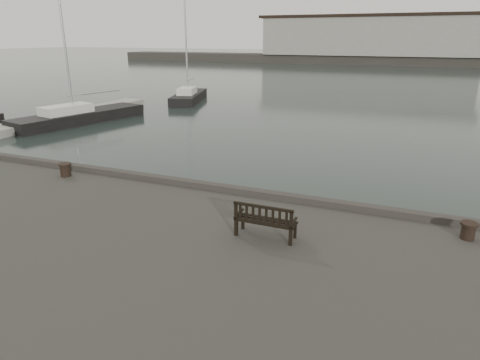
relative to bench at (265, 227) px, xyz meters
The scene contains 8 objects.
ground 3.55m from the bench, 120.82° to the left, with size 400.00×400.00×0.00m, color black.
pontoon 25.03m from the bench, 149.67° to the left, with size 2.00×24.00×0.50m, color #9C9B90.
breakwater 94.84m from the bench, 93.70° to the left, with size 140.00×9.50×12.20m.
bench is the anchor object (origin of this frame).
bollard_left 7.84m from the bench, 167.12° to the left, with size 0.41×0.41×0.44m, color black.
bollard_right 4.63m from the bench, 21.51° to the left, with size 0.38×0.38×0.40m, color black.
yacht_c 25.21m from the bench, 141.84° to the left, with size 4.55×10.34×13.46m.
yacht_d 33.37m from the bench, 122.25° to the left, with size 4.52×8.39×10.41m.
Camera 1 is at (4.48, -11.11, 5.96)m, focal length 32.00 mm.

